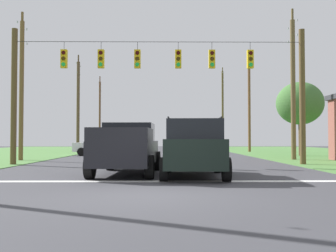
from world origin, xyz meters
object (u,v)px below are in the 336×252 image
utility_pole_far_right (249,107)px  utility_pole_far_left (22,85)px  pickup_truck (128,148)px  utility_pole_distant_left (100,112)px  utility_pole_near_left (223,108)px  suv_black (194,147)px  utility_pole_mid_right (293,85)px  overhead_signal_span (158,86)px  utility_pole_distant_right (78,104)px  distant_car_crossing_white (102,146)px  tree_roadside_right (300,103)px

utility_pole_far_right → utility_pole_far_left: (-17.29, -15.12, 0.07)m
pickup_truck → utility_pole_distant_left: (-7.39, 38.12, 3.95)m
utility_pole_near_left → suv_black: bearing=-100.0°
utility_pole_mid_right → utility_pole_far_left: utility_pole_mid_right is taller
utility_pole_mid_right → utility_pole_far_left: (-16.92, -0.68, -0.13)m
overhead_signal_span → utility_pole_far_right: 20.89m
utility_pole_mid_right → utility_pole_distant_right: utility_pole_distant_right is taller
utility_pole_distant_right → utility_pole_distant_left: 14.10m
distant_car_crossing_white → tree_roadside_right: size_ratio=0.76×
pickup_truck → utility_pole_far_left: utility_pole_far_left is taller
utility_pole_distant_left → tree_roadside_right: size_ratio=1.72×
overhead_signal_span → tree_roadside_right: 14.78m
utility_pole_far_right → utility_pole_far_left: bearing=-138.8°
overhead_signal_span → utility_pole_far_left: size_ratio=1.66×
utility_pole_far_left → overhead_signal_span: bearing=-24.2°
utility_pole_near_left → utility_pole_far_left: utility_pole_near_left is taller
distant_car_crossing_white → utility_pole_far_right: bearing=30.2°
distant_car_crossing_white → utility_pole_near_left: size_ratio=0.39×
utility_pole_far_right → utility_pole_distant_right: size_ratio=0.95×
utility_pole_far_right → overhead_signal_span: bearing=-115.1°
suv_black → utility_pole_near_left: (7.05, 40.04, 4.56)m
pickup_truck → suv_black: bearing=-24.9°
overhead_signal_span → utility_pole_distant_left: utility_pole_distant_left is taller
distant_car_crossing_white → tree_roadside_right: (15.53, -1.01, 3.28)m
overhead_signal_span → suv_black: bearing=-77.8°
utility_pole_mid_right → utility_pole_far_right: utility_pole_mid_right is taller
utility_pole_distant_right → tree_roadside_right: (19.15, -8.85, -0.69)m
pickup_truck → utility_pole_distant_right: size_ratio=0.56×
utility_pole_far_right → utility_pole_distant_left: bearing=140.9°
utility_pole_far_left → utility_pole_distant_left: (-0.04, 29.18, 0.32)m
distant_car_crossing_white → utility_pole_distant_right: size_ratio=0.45×
utility_pole_mid_right → utility_pole_distant_right: size_ratio=0.99×
distant_car_crossing_white → utility_pole_near_left: 26.67m
utility_pole_far_right → utility_pole_mid_right: bearing=-91.5°
utility_pole_distant_left → distant_car_crossing_white: bearing=-80.2°
suv_black → tree_roadside_right: bearing=59.8°
utility_pole_far_right → utility_pole_near_left: size_ratio=0.82×
overhead_signal_span → utility_pole_near_left: size_ratio=1.35×
suv_black → utility_pole_distant_right: utility_pole_distant_right is taller
suv_black → distant_car_crossing_white: 18.34m
utility_pole_near_left → utility_pole_distant_right: utility_pole_near_left is taller
utility_pole_mid_right → utility_pole_far_right: 14.45m
utility_pole_mid_right → utility_pole_near_left: utility_pole_near_left is taller
utility_pole_mid_right → utility_pole_distant_left: utility_pole_distant_left is taller
utility_pole_mid_right → utility_pole_far_right: size_ratio=1.04×
pickup_truck → distant_car_crossing_white: bearing=102.5°
overhead_signal_span → utility_pole_far_left: 9.27m
distant_car_crossing_white → tree_roadside_right: tree_roadside_right is taller
distant_car_crossing_white → utility_pole_mid_right: bearing=-26.5°
pickup_truck → utility_pole_distant_right: 25.37m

